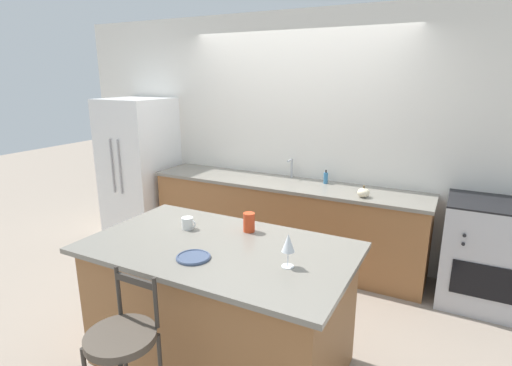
% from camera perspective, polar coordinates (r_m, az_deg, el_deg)
% --- Properties ---
extents(ground_plane, '(18.00, 18.00, 0.00)m').
position_cam_1_polar(ground_plane, '(4.40, 1.87, -12.35)').
color(ground_plane, gray).
extents(wall_back, '(6.00, 0.07, 2.70)m').
position_cam_1_polar(wall_back, '(4.57, 5.71, 6.52)').
color(wall_back, silver).
rests_on(wall_back, ground_plane).
extents(back_counter, '(3.09, 0.65, 0.90)m').
position_cam_1_polar(back_counter, '(4.52, 3.93, -5.32)').
color(back_counter, '#936038').
rests_on(back_counter, ground_plane).
extents(sink_faucet, '(0.02, 0.13, 0.22)m').
position_cam_1_polar(sink_faucet, '(4.52, 5.06, 2.44)').
color(sink_faucet, '#ADAFB5').
rests_on(sink_faucet, back_counter).
extents(kitchen_island, '(1.82, 1.06, 0.92)m').
position_cam_1_polar(kitchen_island, '(2.95, -5.18, -16.96)').
color(kitchen_island, '#936038').
rests_on(kitchen_island, ground_plane).
extents(refrigerator, '(0.77, 0.80, 1.75)m').
position_cam_1_polar(refrigerator, '(5.40, -16.20, 2.20)').
color(refrigerator, white).
rests_on(refrigerator, ground_plane).
extents(oven_range, '(0.74, 0.66, 0.97)m').
position_cam_1_polar(oven_range, '(4.16, 30.10, -8.78)').
color(oven_range, '#B7B7BC').
rests_on(oven_range, ground_plane).
extents(bar_stool_near, '(0.38, 0.38, 1.01)m').
position_cam_1_polar(bar_stool_near, '(2.43, -18.38, -22.34)').
color(bar_stool_near, '#332D28').
rests_on(bar_stool_near, ground_plane).
extents(dinner_plate, '(0.22, 0.22, 0.02)m').
position_cam_1_polar(dinner_plate, '(2.58, -8.94, -10.41)').
color(dinner_plate, '#425170').
rests_on(dinner_plate, kitchen_island).
extents(wine_glass, '(0.08, 0.08, 0.21)m').
position_cam_1_polar(wine_glass, '(2.40, 4.62, -8.62)').
color(wine_glass, white).
rests_on(wine_glass, kitchen_island).
extents(coffee_mug, '(0.12, 0.09, 0.09)m').
position_cam_1_polar(coffee_mug, '(3.03, -9.72, -5.68)').
color(coffee_mug, white).
rests_on(coffee_mug, kitchen_island).
extents(tumbler_cup, '(0.09, 0.09, 0.14)m').
position_cam_1_polar(tumbler_cup, '(2.94, -1.00, -5.63)').
color(tumbler_cup, red).
rests_on(tumbler_cup, kitchen_island).
extents(pumpkin_decoration, '(0.12, 0.12, 0.11)m').
position_cam_1_polar(pumpkin_decoration, '(3.94, 15.10, -1.33)').
color(pumpkin_decoration, beige).
rests_on(pumpkin_decoration, back_counter).
extents(soap_bottle, '(0.05, 0.05, 0.15)m').
position_cam_1_polar(soap_bottle, '(4.34, 9.93, 0.72)').
color(soap_bottle, teal).
rests_on(soap_bottle, back_counter).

